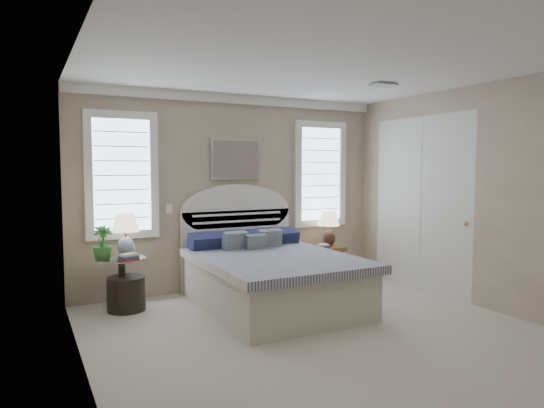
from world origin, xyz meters
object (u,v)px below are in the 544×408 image
(bed, at_px, (269,274))
(floor_pot, at_px, (126,294))
(side_table_left, at_px, (122,278))
(nightstand_right, at_px, (326,256))
(lamp_left, at_px, (126,230))
(lamp_right, at_px, (329,225))

(bed, height_order, floor_pot, bed)
(side_table_left, xyz_separation_m, nightstand_right, (2.95, 0.10, -0.00))
(lamp_left, relative_size, lamp_right, 1.00)
(side_table_left, bearing_deg, lamp_left, 44.55)
(lamp_left, xyz_separation_m, lamp_right, (2.96, 0.07, -0.10))
(lamp_left, height_order, lamp_right, lamp_left)
(bed, bearing_deg, lamp_right, 27.87)
(lamp_right, bearing_deg, side_table_left, -177.40)
(nightstand_right, bearing_deg, bed, -151.97)
(lamp_left, bearing_deg, lamp_right, 1.42)
(floor_pot, xyz_separation_m, lamp_right, (2.99, 0.16, 0.65))
(bed, xyz_separation_m, nightstand_right, (1.30, 0.69, 0.00))
(floor_pot, distance_m, lamp_left, 0.75)
(bed, relative_size, lamp_left, 4.32)
(nightstand_right, height_order, lamp_right, lamp_right)
(floor_pot, relative_size, lamp_right, 0.84)
(bed, bearing_deg, nightstand_right, 28.03)
(floor_pot, xyz_separation_m, lamp_left, (0.03, 0.09, 0.75))
(bed, relative_size, nightstand_right, 4.29)
(bed, xyz_separation_m, lamp_right, (1.38, 0.73, 0.47))
(bed, height_order, side_table_left, bed)
(nightstand_right, bearing_deg, floor_pot, -177.52)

